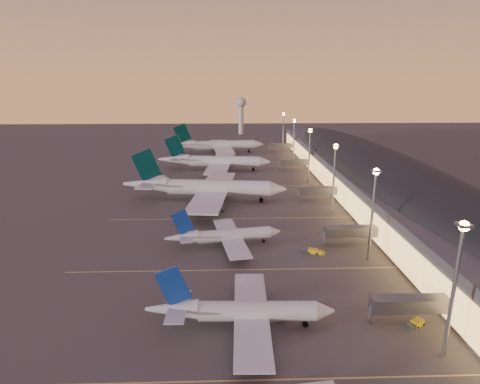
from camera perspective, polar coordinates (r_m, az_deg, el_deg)
name	(u,v)px	position (r m, az deg, el deg)	size (l,w,h in m)	color
ground	(238,261)	(111.39, -0.28, -9.84)	(700.00, 700.00, 0.00)	#464340
airliner_narrow_south	(241,311)	(83.45, 0.07, -16.62)	(37.83, 33.72, 13.54)	silver
airliner_narrow_north	(224,236)	(119.86, -2.24, -6.25)	(34.96, 31.59, 12.51)	silver
airliner_wide_near	(204,188)	(163.43, -5.11, 0.62)	(67.16, 61.60, 21.48)	silver
airliner_wide_mid	(214,161)	(217.90, -3.68, 4.37)	(61.25, 56.07, 19.59)	silver
airliner_wide_far	(216,145)	(269.36, -3.39, 6.64)	(63.85, 58.52, 20.42)	silver
terminal_building	(372,170)	(188.66, 18.22, 2.96)	(56.35, 255.00, 17.46)	#4B4A4F
light_masts	(319,154)	(172.57, 11.18, 5.29)	(2.20, 217.20, 25.90)	gray
radar_tower	(241,109)	(361.53, 0.16, 11.67)	(9.00, 9.00, 32.50)	silver
lane_markings	(235,214)	(148.44, -0.71, -3.13)	(90.00, 180.36, 0.00)	#D8C659
baggage_tug_a	(286,316)	(87.92, 6.61, -17.18)	(4.15, 3.03, 1.16)	yellow
baggage_tug_b	(416,323)	(92.48, 23.75, -16.74)	(4.15, 3.36, 1.17)	yellow
baggage_tug_c	(311,251)	(118.05, 10.08, -8.25)	(4.53, 2.81, 1.26)	yellow
baggage_tug_d	(320,252)	(117.95, 11.31, -8.42)	(2.73, 3.29, 0.94)	yellow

